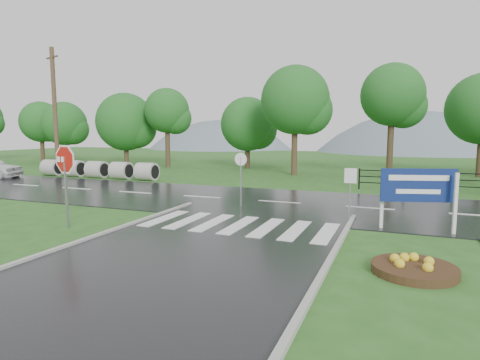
% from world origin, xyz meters
% --- Properties ---
extents(ground, '(120.00, 120.00, 0.00)m').
position_xyz_m(ground, '(0.00, 0.00, 0.00)').
color(ground, '#275B1E').
rests_on(ground, ground).
extents(main_road, '(90.00, 8.00, 0.04)m').
position_xyz_m(main_road, '(0.00, 10.00, 0.00)').
color(main_road, black).
rests_on(main_road, ground).
extents(crosswalk, '(6.50, 2.80, 0.02)m').
position_xyz_m(crosswalk, '(0.00, 5.00, 0.06)').
color(crosswalk, silver).
rests_on(crosswalk, ground).
extents(fence_west, '(9.58, 0.08, 1.20)m').
position_xyz_m(fence_west, '(7.75, 16.00, 0.72)').
color(fence_west, black).
rests_on(fence_west, ground).
extents(hills, '(102.00, 48.00, 48.00)m').
position_xyz_m(hills, '(3.49, 65.00, -15.54)').
color(hills, slate).
rests_on(hills, ground).
extents(treeline, '(83.20, 5.20, 10.00)m').
position_xyz_m(treeline, '(1.00, 24.00, 0.00)').
color(treeline, '#1B581F').
rests_on(treeline, ground).
extents(culvert_pipes, '(9.70, 1.20, 1.20)m').
position_xyz_m(culvert_pipes, '(-14.89, 15.00, 0.60)').
color(culvert_pipes, '#9E9B93').
rests_on(culvert_pipes, ground).
extents(stop_sign, '(1.33, 0.25, 3.02)m').
position_xyz_m(stop_sign, '(-5.31, 2.62, 2.08)').
color(stop_sign, '#939399').
rests_on(stop_sign, ground).
extents(estate_billboard, '(2.31, 0.72, 2.09)m').
position_xyz_m(estate_billboard, '(5.68, 6.47, 1.44)').
color(estate_billboard, silver).
rests_on(estate_billboard, ground).
extents(flower_bed, '(1.92, 1.92, 0.38)m').
position_xyz_m(flower_bed, '(5.49, 2.22, 0.14)').
color(flower_bed, '#332111').
rests_on(flower_bed, ground).
extents(reg_sign_small, '(0.44, 0.07, 1.98)m').
position_xyz_m(reg_sign_small, '(3.48, 7.06, 1.42)').
color(reg_sign_small, '#939399').
rests_on(reg_sign_small, ground).
extents(reg_sign_round, '(0.55, 0.07, 2.37)m').
position_xyz_m(reg_sign_round, '(-1.29, 8.43, 1.48)').
color(reg_sign_round, '#939399').
rests_on(reg_sign_round, ground).
extents(utility_pole_west, '(1.63, 0.64, 9.46)m').
position_xyz_m(utility_pole_west, '(-19.06, 15.50, 4.81)').
color(utility_pole_west, '#473523').
rests_on(utility_pole_west, ground).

